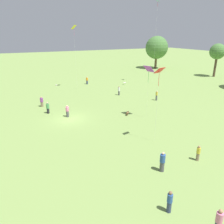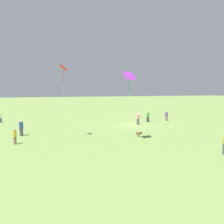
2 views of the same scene
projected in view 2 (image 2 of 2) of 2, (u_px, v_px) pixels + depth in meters
The scene contains 10 objects.
ground_plane at pixel (132, 125), 33.55m from camera, with size 240.00×240.00×0.00m, color #7A994C.
person_1 at pixel (148, 117), 36.66m from camera, with size 0.59×0.59×1.74m.
person_2 at pixel (15, 137), 21.75m from camera, with size 0.38×0.38×1.55m.
person_4 at pixel (138, 119), 33.80m from camera, with size 0.54×0.54×1.75m.
person_6 at pixel (166, 116), 37.92m from camera, with size 0.67×0.67×1.69m.
person_7 at pixel (1, 118), 35.85m from camera, with size 0.42×0.42×1.56m.
person_8 at pixel (21, 128), 25.68m from camera, with size 0.48×0.48×1.87m.
kite_1 at pixel (129, 77), 22.27m from camera, with size 1.44×1.20×7.30m.
kite_4 at pixel (63, 70), 23.62m from camera, with size 0.87×1.04×8.13m.
dog_0 at pixel (139, 133), 25.32m from camera, with size 0.64×0.66×0.57m.
Camera 2 is at (12.17, 30.99, 5.54)m, focal length 35.00 mm.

